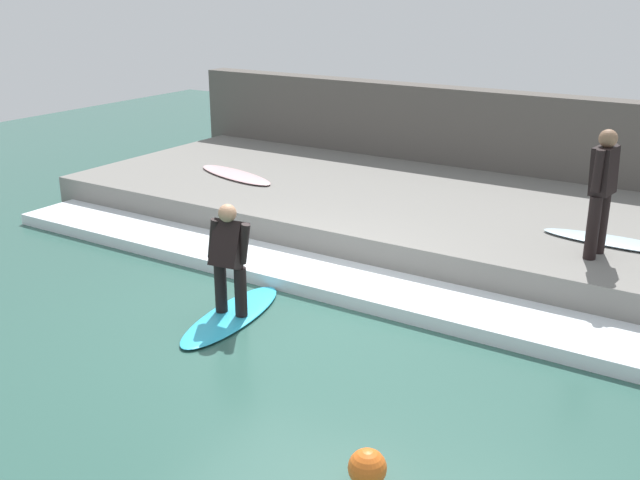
{
  "coord_description": "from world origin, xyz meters",
  "views": [
    {
      "loc": [
        -6.56,
        -4.73,
        3.77
      ],
      "look_at": [
        0.85,
        0.0,
        0.7
      ],
      "focal_mm": 42.0,
      "sensor_mm": 36.0,
      "label": 1
    }
  ],
  "objects": [
    {
      "name": "ground_plane",
      "position": [
        0.0,
        0.0,
        0.0
      ],
      "size": [
        28.0,
        28.0,
        0.0
      ],
      "primitive_type": "plane",
      "color": "#2D564C"
    },
    {
      "name": "concrete_ledge",
      "position": [
        3.83,
        0.0,
        0.26
      ],
      "size": [
        4.4,
        11.77,
        0.53
      ],
      "primitive_type": "cube",
      "color": "slate",
      "rests_on": "ground_plane"
    },
    {
      "name": "back_wall",
      "position": [
        6.28,
        0.0,
        0.96
      ],
      "size": [
        0.5,
        12.36,
        1.92
      ],
      "primitive_type": "cube",
      "color": "#544F49",
      "rests_on": "ground_plane"
    },
    {
      "name": "wave_foam_crest",
      "position": [
        1.11,
        0.0,
        0.08
      ],
      "size": [
        1.04,
        11.18,
        0.17
      ],
      "primitive_type": "cube",
      "color": "silver",
      "rests_on": "ground_plane"
    },
    {
      "name": "surfboard_riding",
      "position": [
        -0.36,
        0.46,
        0.03
      ],
      "size": [
        1.97,
        0.81,
        0.06
      ],
      "color": "#2DADD1",
      "rests_on": "ground_plane"
    },
    {
      "name": "surfer_riding",
      "position": [
        -0.36,
        0.46,
        0.8
      ],
      "size": [
        0.43,
        0.58,
        1.33
      ],
      "color": "black",
      "rests_on": "surfboard_riding"
    },
    {
      "name": "surfer_waiting_near",
      "position": [
        2.61,
        -2.91,
        1.41
      ],
      "size": [
        0.53,
        0.28,
        1.58
      ],
      "color": "black",
      "rests_on": "concrete_ledge"
    },
    {
      "name": "surfboard_waiting_near",
      "position": [
        3.2,
        -3.09,
        0.56
      ],
      "size": [
        0.48,
        1.98,
        0.06
      ],
      "color": "silver",
      "rests_on": "concrete_ledge"
    },
    {
      "name": "surfboard_spare",
      "position": [
        3.31,
        3.32,
        0.56
      ],
      "size": [
        0.99,
        1.94,
        0.06
      ],
      "color": "beige",
      "rests_on": "concrete_ledge"
    },
    {
      "name": "marker_buoy",
      "position": [
        -2.2,
        -2.39,
        0.15
      ],
      "size": [
        0.31,
        0.31,
        0.31
      ],
      "primitive_type": "sphere",
      "color": "orange",
      "rests_on": "ground_plane"
    }
  ]
}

